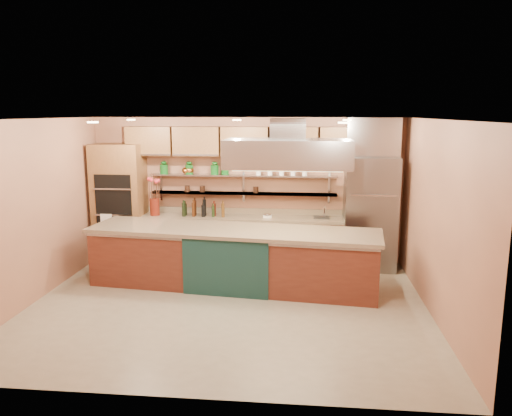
# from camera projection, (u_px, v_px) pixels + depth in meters

# --- Properties ---
(floor) EXTENTS (6.00, 5.00, 0.02)m
(floor) POSITION_uv_depth(u_px,v_px,m) (227.00, 307.00, 7.58)
(floor) COLOR gray
(floor) RESTS_ON ground
(ceiling) EXTENTS (6.00, 5.00, 0.02)m
(ceiling) POSITION_uv_depth(u_px,v_px,m) (225.00, 119.00, 7.04)
(ceiling) COLOR black
(ceiling) RESTS_ON wall_back
(wall_back) EXTENTS (6.00, 0.04, 2.80)m
(wall_back) POSITION_uv_depth(u_px,v_px,m) (246.00, 190.00, 9.75)
(wall_back) COLOR #A56C4E
(wall_back) RESTS_ON floor
(wall_front) EXTENTS (6.00, 0.04, 2.80)m
(wall_front) POSITION_uv_depth(u_px,v_px,m) (186.00, 268.00, 4.87)
(wall_front) COLOR #A56C4E
(wall_front) RESTS_ON floor
(wall_left) EXTENTS (0.04, 5.00, 2.80)m
(wall_left) POSITION_uv_depth(u_px,v_px,m) (32.00, 212.00, 7.60)
(wall_left) COLOR #A56C4E
(wall_left) RESTS_ON floor
(wall_right) EXTENTS (0.04, 5.00, 2.80)m
(wall_right) POSITION_uv_depth(u_px,v_px,m) (437.00, 220.00, 7.02)
(wall_right) COLOR #A56C4E
(wall_right) RESTS_ON floor
(oven_stack) EXTENTS (0.95, 0.64, 2.30)m
(oven_stack) POSITION_uv_depth(u_px,v_px,m) (120.00, 203.00, 9.73)
(oven_stack) COLOR brown
(oven_stack) RESTS_ON floor
(refrigerator) EXTENTS (0.95, 0.72, 2.10)m
(refrigerator) POSITION_uv_depth(u_px,v_px,m) (370.00, 213.00, 9.24)
(refrigerator) COLOR gray
(refrigerator) RESTS_ON floor
(back_counter) EXTENTS (3.84, 0.64, 0.93)m
(back_counter) POSITION_uv_depth(u_px,v_px,m) (242.00, 240.00, 9.64)
(back_counter) COLOR tan
(back_counter) RESTS_ON floor
(wall_shelf_lower) EXTENTS (3.60, 0.26, 0.03)m
(wall_shelf_lower) POSITION_uv_depth(u_px,v_px,m) (243.00, 193.00, 9.64)
(wall_shelf_lower) COLOR #A4A7AB
(wall_shelf_lower) RESTS_ON wall_back
(wall_shelf_upper) EXTENTS (3.60, 0.26, 0.03)m
(wall_shelf_upper) POSITION_uv_depth(u_px,v_px,m) (243.00, 175.00, 9.57)
(wall_shelf_upper) COLOR #A4A7AB
(wall_shelf_upper) RESTS_ON wall_back
(upper_cabinets) EXTENTS (4.60, 0.36, 0.55)m
(upper_cabinets) POSITION_uv_depth(u_px,v_px,m) (245.00, 142.00, 9.40)
(upper_cabinets) COLOR brown
(upper_cabinets) RESTS_ON wall_back
(range_hood) EXTENTS (2.00, 1.00, 0.45)m
(range_hood) POSITION_uv_depth(u_px,v_px,m) (288.00, 153.00, 7.94)
(range_hood) COLOR #A4A7AB
(range_hood) RESTS_ON ceiling
(ceiling_downlights) EXTENTS (4.00, 2.80, 0.02)m
(ceiling_downlights) POSITION_uv_depth(u_px,v_px,m) (227.00, 121.00, 7.25)
(ceiling_downlights) COLOR #FFE5A5
(ceiling_downlights) RESTS_ON ceiling
(island) EXTENTS (4.84, 1.55, 0.99)m
(island) POSITION_uv_depth(u_px,v_px,m) (233.00, 258.00, 8.36)
(island) COLOR #5F281B
(island) RESTS_ON floor
(flower_vase) EXTENTS (0.20, 0.20, 0.33)m
(flower_vase) POSITION_uv_depth(u_px,v_px,m) (155.00, 207.00, 9.64)
(flower_vase) COLOR maroon
(flower_vase) RESTS_ON back_counter
(oil_bottle_cluster) EXTENTS (0.92, 0.51, 0.28)m
(oil_bottle_cluster) POSITION_uv_depth(u_px,v_px,m) (204.00, 209.00, 9.55)
(oil_bottle_cluster) COLOR black
(oil_bottle_cluster) RESTS_ON back_counter
(kitchen_scale) EXTENTS (0.17, 0.13, 0.09)m
(kitchen_scale) POSITION_uv_depth(u_px,v_px,m) (267.00, 215.00, 9.45)
(kitchen_scale) COLOR white
(kitchen_scale) RESTS_ON back_counter
(bar_faucet) EXTENTS (0.03, 0.03, 0.23)m
(bar_faucet) POSITION_uv_depth(u_px,v_px,m) (324.00, 212.00, 9.43)
(bar_faucet) COLOR white
(bar_faucet) RESTS_ON back_counter
(copper_kettle) EXTENTS (0.22, 0.22, 0.14)m
(copper_kettle) POSITION_uv_depth(u_px,v_px,m) (186.00, 170.00, 9.67)
(copper_kettle) COLOR #B7682A
(copper_kettle) RESTS_ON wall_shelf_upper
(green_canister) EXTENTS (0.15, 0.15, 0.17)m
(green_canister) POSITION_uv_depth(u_px,v_px,m) (225.00, 170.00, 9.59)
(green_canister) COLOR #104E16
(green_canister) RESTS_ON wall_shelf_upper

